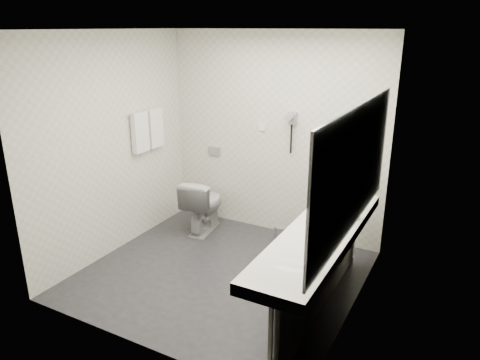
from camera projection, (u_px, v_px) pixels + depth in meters
The scene contains 30 objects.
floor at pixel (221, 274), 4.84m from camera, with size 2.80×2.80×0.00m, color #25252A.
ceiling at pixel (217, 29), 4.03m from camera, with size 2.80×2.80×0.00m, color white.
wall_back at pixel (274, 136), 5.52m from camera, with size 2.80×2.80×0.00m, color silver.
wall_front at pixel (130, 207), 3.35m from camera, with size 2.80×2.80×0.00m, color silver.
wall_left at pixel (113, 146), 5.06m from camera, with size 2.60×2.60×0.00m, color silver.
wall_right at pixel (361, 185), 3.81m from camera, with size 2.60×2.60×0.00m, color silver.
vanity_counter at pixel (320, 236), 3.91m from camera, with size 0.55×2.20×0.10m, color white.
vanity_panel at pixel (319, 279), 4.04m from camera, with size 0.03×2.15×0.75m, color gray.
vanity_post_near at pixel (275, 350), 3.16m from camera, with size 0.06×0.06×0.75m, color silver.
vanity_post_far at pixel (353, 235), 4.89m from camera, with size 0.06×0.06×0.75m, color silver.
mirror at pixel (355, 169), 3.59m from camera, with size 0.02×2.20×1.05m, color #B2BCC6.
basin_near at pixel (292, 265), 3.36m from camera, with size 0.40×0.31×0.05m, color white.
basin_far at pixel (341, 207), 4.44m from camera, with size 0.40×0.31×0.05m, color white.
faucet_near at pixel (317, 261), 3.24m from camera, with size 0.04×0.04×0.15m, color silver.
faucet_far at pixel (362, 202), 4.33m from camera, with size 0.04×0.04×0.15m, color silver.
soap_bottle_a at pixel (334, 227), 3.85m from camera, with size 0.04×0.04×0.10m, color white.
glass_left at pixel (348, 217), 4.02m from camera, with size 0.06×0.06×0.12m, color silver.
glass_right at pixel (358, 214), 4.11m from camera, with size 0.06×0.06×0.10m, color silver.
toilet at pixel (203, 205), 5.78m from camera, with size 0.40×0.70×0.71m, color white.
flush_plate at pixel (214, 151), 5.99m from camera, with size 0.18×0.02×0.12m, color #B2B5BA.
pedal_bin at pixel (282, 237), 5.42m from camera, with size 0.18×0.18×0.25m, color #B2B5BA.
bin_lid at pixel (282, 227), 5.37m from camera, with size 0.18×0.18×0.01m, color #B2B5BA.
towel_rail at pixel (146, 112), 5.40m from camera, with size 0.02×0.02×0.62m, color silver.
towel_near at pixel (140, 132), 5.35m from camera, with size 0.07×0.24×0.48m, color white.
towel_far at pixel (155, 128), 5.59m from camera, with size 0.07×0.24×0.48m, color white.
dryer_cradle at pixel (292, 118), 5.30m from camera, with size 0.10×0.04×0.14m, color gray.
dryer_barrel at pixel (290, 117), 5.23m from camera, with size 0.08×0.08×0.14m, color gray.
dryer_cord at pixel (291, 139), 5.37m from camera, with size 0.02×0.02×0.35m, color black.
switch_plate_a at pixel (262, 127), 5.55m from camera, with size 0.09×0.02×0.09m, color white.
switch_plate_b at pixel (316, 133), 5.23m from camera, with size 0.09×0.02×0.09m, color white.
Camera 1 is at (2.19, -3.65, 2.53)m, focal length 33.68 mm.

